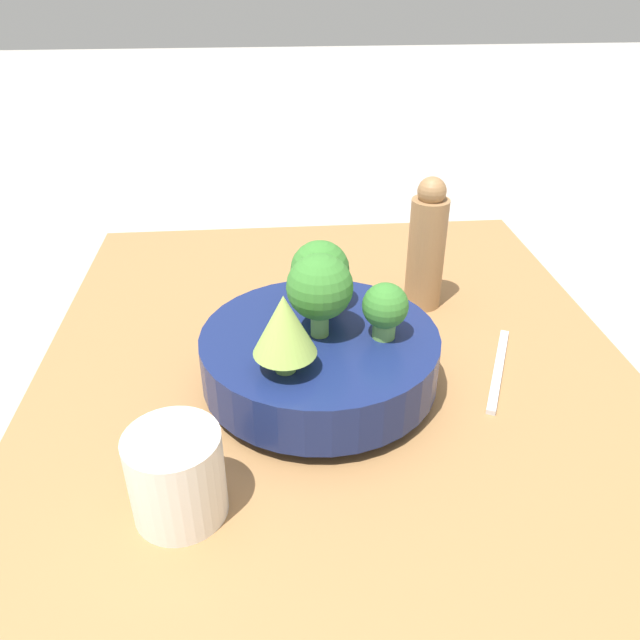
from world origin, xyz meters
TOP-DOWN VIEW (x-y plane):
  - ground_plane at (0.00, 0.00)m, footprint 6.00×6.00m
  - table at (0.00, 0.00)m, footprint 0.94×0.70m
  - bowl at (-0.00, 0.02)m, footprint 0.26×0.26m
  - romanesco_piece_far at (-0.06, 0.06)m, footprint 0.06×0.06m
  - broccoli_floret_right at (0.06, 0.02)m, footprint 0.07×0.07m
  - broccoli_floret_center at (-0.00, 0.02)m, footprint 0.07×0.07m
  - broccoli_floret_front at (-0.01, -0.04)m, footprint 0.05×0.05m
  - cup at (-0.17, 0.16)m, footprint 0.08×0.08m
  - pepper_mill at (0.18, -0.13)m, footprint 0.05×0.05m
  - fork at (0.01, -0.19)m, footprint 0.16×0.08m

SIDE VIEW (x-z plane):
  - ground_plane at x=0.00m, z-range 0.00..0.00m
  - table at x=0.00m, z-range 0.00..0.03m
  - fork at x=0.01m, z-range 0.03..0.04m
  - bowl at x=0.00m, z-range 0.04..0.11m
  - cup at x=-0.17m, z-range 0.03..0.12m
  - pepper_mill at x=0.18m, z-range 0.03..0.21m
  - broccoli_floret_front at x=-0.01m, z-range 0.11..0.17m
  - broccoli_floret_right at x=0.06m, z-range 0.11..0.18m
  - romanesco_piece_far at x=-0.06m, z-range 0.11..0.19m
  - broccoli_floret_center at x=0.00m, z-range 0.11..0.20m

